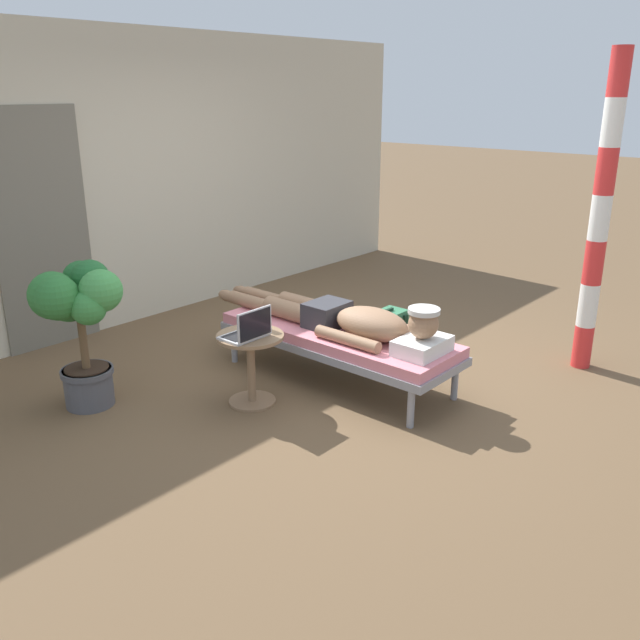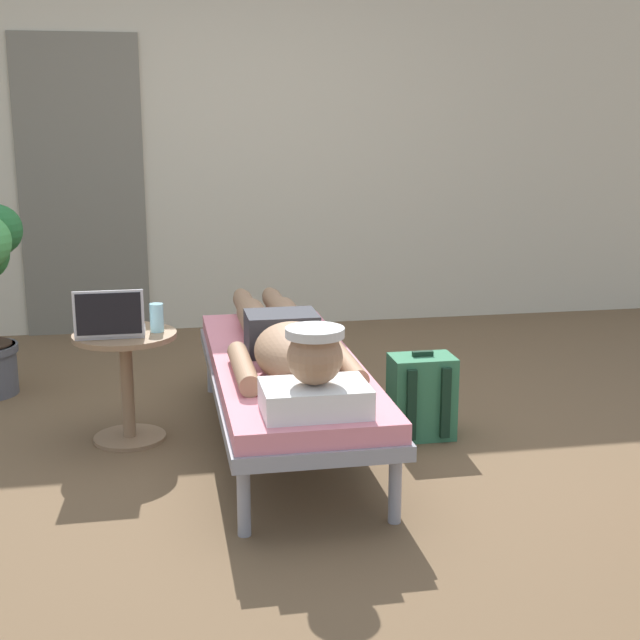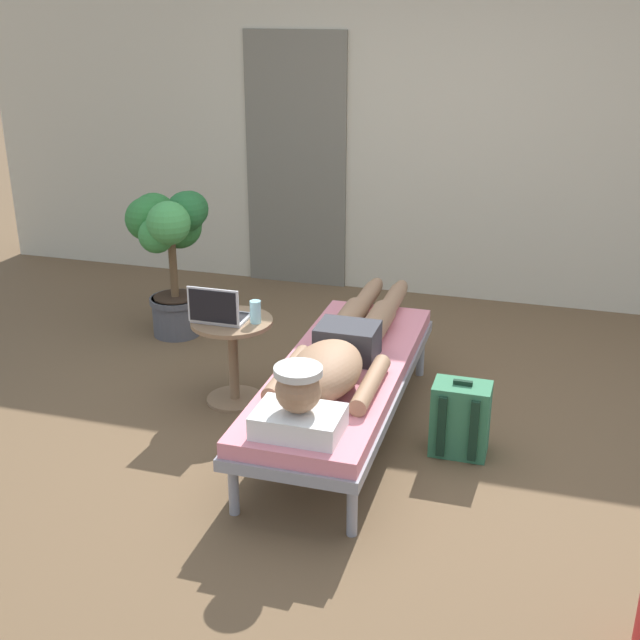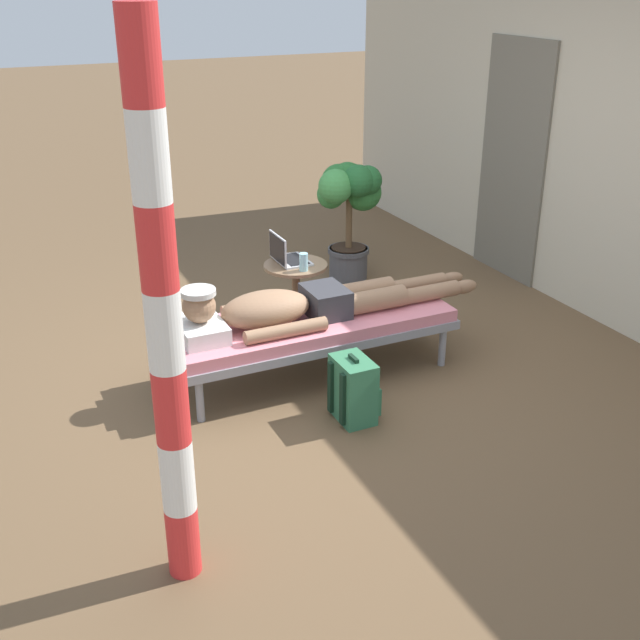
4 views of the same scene
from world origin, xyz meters
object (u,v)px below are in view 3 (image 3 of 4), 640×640
lounge_chair (342,377)px  backpack (460,419)px  drink_glass (255,312)px  potted_plant (169,238)px  laptop (218,312)px  person_reclining (338,355)px  side_table (233,346)px

lounge_chair → backpack: (0.65, -0.01, -0.15)m
drink_glass → potted_plant: size_ratio=0.13×
lounge_chair → backpack: 0.67m
laptop → person_reclining: bearing=-17.3°
drink_glass → potted_plant: (-0.96, 0.86, 0.13)m
lounge_chair → side_table: side_table is taller
potted_plant → laptop: bearing=-50.5°
side_table → person_reclining: bearing=-22.2°
lounge_chair → side_table: 0.75m
backpack → drink_glass: bearing=170.1°
laptop → potted_plant: 1.19m
side_table → potted_plant: potted_plant is taller
lounge_chair → potted_plant: (-1.53, 1.06, 0.37)m
backpack → side_table: bearing=171.1°
side_table → laptop: laptop is taller
lounge_chair → person_reclining: size_ratio=0.90×
laptop → backpack: size_ratio=0.73×
person_reclining → potted_plant: (-1.53, 1.15, 0.20)m
drink_glass → laptop: bearing=-166.3°
drink_glass → side_table: bearing=179.9°
side_table → laptop: 0.24m
lounge_chair → laptop: size_ratio=6.29×
potted_plant → person_reclining: bearing=-37.0°
backpack → person_reclining: bearing=-173.0°
drink_glass → backpack: 1.30m
laptop → drink_glass: size_ratio=2.33×
backpack → potted_plant: bearing=153.8°
laptop → lounge_chair: bearing=-11.0°
side_table → potted_plant: (-0.81, 0.86, 0.36)m
side_table → drink_glass: drink_glass is taller
person_reclining → laptop: bearing=162.7°
person_reclining → backpack: 0.73m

